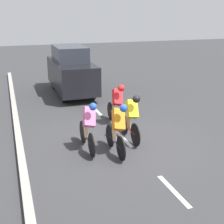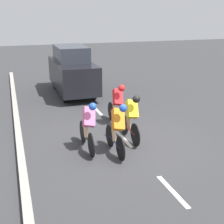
# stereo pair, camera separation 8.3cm
# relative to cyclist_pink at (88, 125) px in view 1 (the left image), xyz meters

# --- Properties ---
(ground_plane) EXTENTS (60.00, 60.00, 0.00)m
(ground_plane) POSITION_rel_cyclist_pink_xyz_m (-1.27, -0.22, -0.79)
(ground_plane) COLOR #38383A
(lane_stripe_near) EXTENTS (0.12, 1.40, 0.01)m
(lane_stripe_near) POSITION_rel_cyclist_pink_xyz_m (-1.27, 2.73, -0.78)
(lane_stripe_near) COLOR white
(lane_stripe_near) RESTS_ON ground
(lane_stripe_mid) EXTENTS (0.12, 1.40, 0.01)m
(lane_stripe_mid) POSITION_rel_cyclist_pink_xyz_m (-1.27, -0.47, -0.78)
(lane_stripe_mid) COLOR white
(lane_stripe_mid) RESTS_ON ground
(lane_stripe_far) EXTENTS (0.12, 1.40, 0.01)m
(lane_stripe_far) POSITION_rel_cyclist_pink_xyz_m (-1.27, -3.67, -0.78)
(lane_stripe_far) COLOR white
(lane_stripe_far) RESTS_ON ground
(curb) EXTENTS (0.20, 24.26, 0.14)m
(curb) POSITION_rel_cyclist_pink_xyz_m (1.93, -0.47, -0.72)
(curb) COLOR #A8A399
(curb) RESTS_ON ground
(cyclist_pink) EXTENTS (0.43, 1.75, 1.52)m
(cyclist_pink) POSITION_rel_cyclist_pink_xyz_m (0.00, 0.00, 0.00)
(cyclist_pink) COLOR black
(cyclist_pink) RESTS_ON ground
(cyclist_red) EXTENTS (0.43, 1.69, 1.53)m
(cyclist_red) POSITION_rel_cyclist_pink_xyz_m (-1.50, -1.78, 0.03)
(cyclist_red) COLOR black
(cyclist_red) RESTS_ON ground
(cyclist_yellow) EXTENTS (0.40, 1.69, 1.54)m
(cyclist_yellow) POSITION_rel_cyclist_pink_xyz_m (-1.44, -0.27, 0.03)
(cyclist_yellow) COLOR black
(cyclist_yellow) RESTS_ON ground
(cyclist_orange) EXTENTS (0.44, 1.65, 1.55)m
(cyclist_orange) POSITION_rel_cyclist_pink_xyz_m (-0.71, 0.50, 0.02)
(cyclist_orange) COLOR black
(cyclist_orange) RESTS_ON ground
(support_car) EXTENTS (1.70, 4.42, 2.31)m
(support_car) POSITION_rel_cyclist_pink_xyz_m (-0.88, -6.64, 0.36)
(support_car) COLOR black
(support_car) RESTS_ON ground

